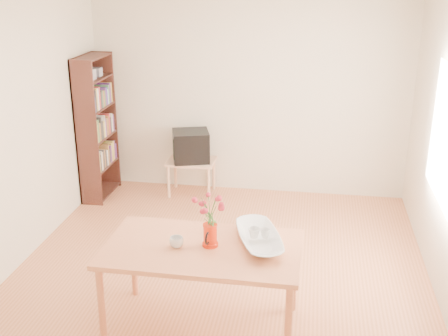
% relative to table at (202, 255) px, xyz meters
% --- Properties ---
extents(room, '(4.50, 4.50, 4.50)m').
position_rel_table_xyz_m(room, '(0.02, 0.83, 0.62)').
color(room, '#B3663F').
rests_on(room, ground).
extents(table, '(1.55, 0.90, 0.75)m').
position_rel_table_xyz_m(table, '(0.00, 0.00, 0.00)').
color(table, '#CB6F45').
rests_on(table, ground).
extents(tv_stand, '(0.60, 0.45, 0.46)m').
position_rel_table_xyz_m(tv_stand, '(-0.71, 2.79, -0.29)').
color(tv_stand, '#E2A97F').
rests_on(tv_stand, ground).
extents(bookshelf, '(0.28, 0.70, 1.80)m').
position_rel_table_xyz_m(bookshelf, '(-1.86, 2.57, 0.16)').
color(bookshelf, '#341711').
rests_on(bookshelf, ground).
extents(pitcher, '(0.13, 0.20, 0.19)m').
position_rel_table_xyz_m(pitcher, '(0.06, 0.03, 0.16)').
color(pitcher, red).
rests_on(pitcher, table).
extents(flowers, '(0.21, 0.21, 0.30)m').
position_rel_table_xyz_m(flowers, '(0.06, 0.03, 0.40)').
color(flowers, '#CC3047').
rests_on(flowers, pitcher).
extents(mug, '(0.14, 0.14, 0.09)m').
position_rel_table_xyz_m(mug, '(-0.20, -0.04, 0.12)').
color(mug, white).
rests_on(mug, table).
extents(bowl, '(0.59, 0.59, 0.44)m').
position_rel_table_xyz_m(bowl, '(0.43, 0.15, 0.29)').
color(bowl, white).
rests_on(bowl, table).
extents(teacup_a, '(0.11, 0.11, 0.07)m').
position_rel_table_xyz_m(teacup_a, '(0.39, 0.15, 0.25)').
color(teacup_a, white).
rests_on(teacup_a, bowl).
extents(teacup_b, '(0.07, 0.07, 0.06)m').
position_rel_table_xyz_m(teacup_b, '(0.48, 0.17, 0.25)').
color(teacup_b, white).
rests_on(teacup_b, bowl).
extents(television, '(0.54, 0.52, 0.39)m').
position_rel_table_xyz_m(television, '(-0.71, 2.81, -0.02)').
color(television, black).
rests_on(television, tv_stand).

